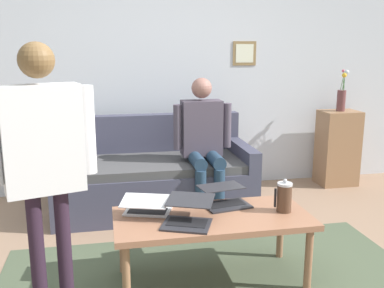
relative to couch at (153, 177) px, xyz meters
The scene contains 13 objects.
ground_plane 1.58m from the couch, 98.76° to the left, with size 7.68×7.68×0.00m, color #907159.
area_rug 1.62m from the couch, 98.30° to the left, with size 2.88×1.67×0.01m, color #48533D.
back_wall 1.26m from the couch, 109.69° to the right, with size 7.04×0.11×2.70m.
couch is the anchor object (origin of this frame).
coffee_table 1.49m from the couch, 98.86° to the left, with size 1.30×0.59×0.47m.
laptop_left 1.35m from the couch, 105.79° to the left, with size 0.36×0.36×0.12m.
laptop_center 1.38m from the couch, 81.90° to the left, with size 0.38×0.36×0.13m.
laptop_right 1.57m from the couch, 91.77° to the left, with size 0.41×0.44×0.14m.
french_press 1.68m from the couch, 115.79° to the left, with size 0.12×0.10×0.23m.
side_shelf 2.18m from the couch, behind, with size 0.42×0.32×0.85m.
flower_vase 2.29m from the couch, behind, with size 0.10×0.10×0.46m.
person_standing 2.05m from the couch, 66.45° to the left, with size 0.56×0.28×1.59m.
person_seated 0.66m from the couch, 153.16° to the left, with size 0.55×0.51×1.28m.
Camera 1 is at (0.68, 2.58, 1.57)m, focal length 41.11 mm.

